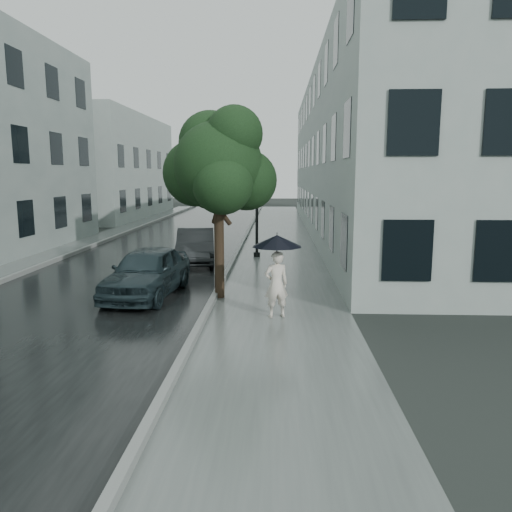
{
  "coord_description": "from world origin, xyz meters",
  "views": [
    {
      "loc": [
        0.16,
        -10.58,
        3.43
      ],
      "look_at": [
        -0.4,
        2.31,
        1.3
      ],
      "focal_mm": 35.0,
      "sensor_mm": 36.0,
      "label": 1
    }
  ],
  "objects_px": {
    "street_tree": "(219,165)",
    "lamp_post": "(253,183)",
    "car_near": "(147,272)",
    "car_far": "(196,246)",
    "pedestrian": "(276,284)"
  },
  "relations": [
    {
      "from": "pedestrian",
      "to": "lamp_post",
      "type": "height_order",
      "value": "lamp_post"
    },
    {
      "from": "pedestrian",
      "to": "lamp_post",
      "type": "distance_m",
      "value": 9.16
    },
    {
      "from": "lamp_post",
      "to": "pedestrian",
      "type": "bearing_deg",
      "value": -88.19
    },
    {
      "from": "pedestrian",
      "to": "street_tree",
      "type": "bearing_deg",
      "value": -67.98
    },
    {
      "from": "pedestrian",
      "to": "lamp_post",
      "type": "bearing_deg",
      "value": -100.35
    },
    {
      "from": "street_tree",
      "to": "car_near",
      "type": "bearing_deg",
      "value": -178.91
    },
    {
      "from": "street_tree",
      "to": "car_far",
      "type": "xyz_separation_m",
      "value": [
        -1.57,
        5.41,
        -3.0
      ]
    },
    {
      "from": "street_tree",
      "to": "car_near",
      "type": "relative_size",
      "value": 1.27
    },
    {
      "from": "pedestrian",
      "to": "street_tree",
      "type": "relative_size",
      "value": 0.31
    },
    {
      "from": "street_tree",
      "to": "car_far",
      "type": "height_order",
      "value": "street_tree"
    },
    {
      "from": "street_tree",
      "to": "car_far",
      "type": "distance_m",
      "value": 6.38
    },
    {
      "from": "lamp_post",
      "to": "car_far",
      "type": "xyz_separation_m",
      "value": [
        -2.17,
        -1.44,
        -2.38
      ]
    },
    {
      "from": "street_tree",
      "to": "lamp_post",
      "type": "relative_size",
      "value": 0.98
    },
    {
      "from": "street_tree",
      "to": "car_near",
      "type": "distance_m",
      "value": 3.6
    },
    {
      "from": "street_tree",
      "to": "lamp_post",
      "type": "height_order",
      "value": "lamp_post"
    }
  ]
}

